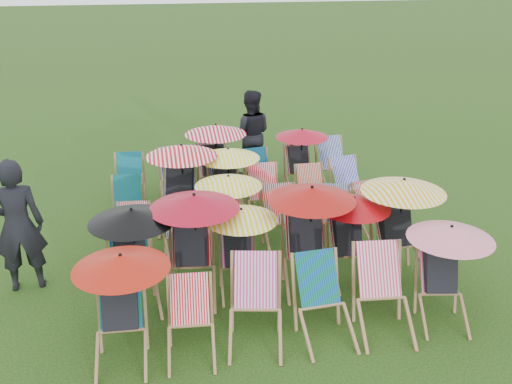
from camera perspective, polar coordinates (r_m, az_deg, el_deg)
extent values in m
plane|color=black|center=(9.15, 0.26, -6.03)|extent=(100.00, 100.00, 0.00)
cube|color=#0A7330|center=(6.97, -13.37, -10.66)|extent=(0.50, 0.38, 0.57)
cube|color=black|center=(6.93, -13.40, -10.89)|extent=(0.42, 0.44, 0.60)
sphere|color=tan|center=(6.85, -13.57, -8.23)|extent=(0.21, 0.21, 0.21)
cylinder|color=black|center=(6.75, -13.12, -9.18)|extent=(0.03, 0.03, 0.70)
cone|color=#B0190A|center=(6.59, -13.37, -6.81)|extent=(1.10, 1.10, 0.17)
cube|color=red|center=(6.94, -6.63, -10.61)|extent=(0.48, 0.37, 0.54)
cube|color=#D62A88|center=(7.08, -0.03, -8.81)|extent=(0.59, 0.48, 0.63)
cube|color=#0B7638|center=(7.20, 6.17, -8.57)|extent=(0.54, 0.41, 0.61)
cube|color=#EC2F64|center=(7.45, 12.18, -7.57)|extent=(0.57, 0.44, 0.64)
cube|color=#E62E6A|center=(7.82, 17.78, -7.35)|extent=(0.52, 0.42, 0.56)
cube|color=black|center=(7.79, 17.89, -7.53)|extent=(0.46, 0.47, 0.59)
sphere|color=tan|center=(7.72, 17.94, -5.19)|extent=(0.21, 0.21, 0.21)
cylinder|color=black|center=(7.65, 18.63, -5.97)|extent=(0.03, 0.03, 0.69)
cone|color=pink|center=(7.51, 18.92, -3.86)|extent=(1.08, 1.08, 0.17)
cube|color=#0B7543|center=(7.92, -12.49, -6.07)|extent=(0.54, 0.43, 0.59)
cube|color=black|center=(7.88, -12.45, -6.24)|extent=(0.47, 0.48, 0.62)
sphere|color=tan|center=(7.82, -12.74, -3.80)|extent=(0.22, 0.22, 0.22)
cylinder|color=black|center=(7.72, -12.13, -4.54)|extent=(0.03, 0.03, 0.73)
cone|color=black|center=(7.57, -12.33, -2.31)|extent=(1.14, 1.14, 0.18)
cube|color=red|center=(8.01, -6.47, -4.91)|extent=(0.57, 0.45, 0.63)
cube|color=black|center=(7.96, -6.48, -5.10)|extent=(0.49, 0.50, 0.66)
sphere|color=tan|center=(7.91, -6.57, -2.49)|extent=(0.23, 0.23, 0.23)
cylinder|color=black|center=(7.79, -6.09, -3.33)|extent=(0.03, 0.03, 0.78)
cone|color=#A3091E|center=(7.64, -6.20, -0.93)|extent=(1.22, 1.22, 0.19)
cube|color=#F230A9|center=(8.08, -1.89, -5.48)|extent=(0.46, 0.35, 0.52)
cube|color=black|center=(8.04, -1.86, -5.64)|extent=(0.39, 0.40, 0.55)
sphere|color=tan|center=(7.99, -1.94, -3.51)|extent=(0.19, 0.19, 0.19)
cylinder|color=black|center=(7.90, -1.45, -4.19)|extent=(0.03, 0.03, 0.64)
cone|color=yellow|center=(7.77, -1.48, -2.26)|extent=(1.01, 1.01, 0.16)
cube|color=red|center=(8.21, 4.86, -4.10)|extent=(0.58, 0.45, 0.64)
cube|color=black|center=(8.16, 4.92, -4.28)|extent=(0.49, 0.51, 0.67)
sphere|color=tan|center=(8.11, 4.87, -1.71)|extent=(0.23, 0.23, 0.23)
cylinder|color=black|center=(8.00, 5.51, -2.52)|extent=(0.03, 0.03, 0.78)
cone|color=#A20F09|center=(7.86, 5.61, -0.16)|extent=(1.23, 1.23, 0.19)
cube|color=red|center=(8.45, 8.99, -4.32)|extent=(0.46, 0.34, 0.54)
cube|color=black|center=(8.41, 9.08, -4.47)|extent=(0.39, 0.40, 0.57)
sphere|color=tan|center=(8.36, 9.01, -2.36)|extent=(0.20, 0.20, 0.20)
cylinder|color=black|center=(8.28, 9.65, -3.01)|extent=(0.03, 0.03, 0.66)
cone|color=#A1090E|center=(8.16, 9.78, -1.09)|extent=(1.04, 1.04, 0.16)
cube|color=red|center=(8.69, 13.44, -3.14)|extent=(0.57, 0.44, 0.63)
cube|color=black|center=(8.65, 13.61, -3.29)|extent=(0.49, 0.50, 0.66)
sphere|color=tan|center=(8.59, 13.46, -0.91)|extent=(0.23, 0.23, 0.23)
cylinder|color=black|center=(8.53, 14.32, -1.59)|extent=(0.03, 0.03, 0.77)
cone|color=yellow|center=(8.39, 14.55, 0.61)|extent=(1.21, 1.21, 0.19)
cube|color=red|center=(9.06, -12.14, -2.77)|extent=(0.46, 0.36, 0.52)
cube|color=#0823B0|center=(9.04, -7.80, -2.67)|extent=(0.45, 0.36, 0.50)
cube|color=red|center=(9.10, -3.14, -1.98)|extent=(0.46, 0.35, 0.54)
cube|color=black|center=(9.05, -3.10, -2.11)|extent=(0.39, 0.40, 0.57)
sphere|color=tan|center=(9.02, -3.21, -0.13)|extent=(0.20, 0.20, 0.20)
cylinder|color=black|center=(8.92, -2.74, -0.72)|extent=(0.03, 0.03, 0.67)
cone|color=#F9EB0D|center=(8.81, -2.78, 1.11)|extent=(1.05, 1.05, 0.16)
cube|color=red|center=(9.25, 2.32, -1.19)|extent=(0.50, 0.37, 0.59)
cube|color=navy|center=(9.43, 7.77, -1.09)|extent=(0.53, 0.43, 0.56)
cube|color=red|center=(9.70, 11.32, -0.68)|extent=(0.53, 0.43, 0.56)
cube|color=#096429|center=(10.04, -12.71, -0.02)|extent=(0.48, 0.37, 0.55)
cube|color=#07219A|center=(10.02, -7.59, 0.82)|extent=(0.59, 0.48, 0.63)
cube|color=black|center=(9.97, -7.63, 0.70)|extent=(0.52, 0.53, 0.66)
sphere|color=tan|center=(9.95, -7.65, 2.79)|extent=(0.23, 0.23, 0.23)
cylinder|color=black|center=(9.81, -7.36, 2.18)|extent=(0.03, 0.03, 0.77)
cone|color=red|center=(9.70, -7.47, 4.13)|extent=(1.21, 1.21, 0.19)
cube|color=#10079E|center=(10.16, -3.17, 0.90)|extent=(0.50, 0.38, 0.57)
cube|color=black|center=(10.11, -3.11, 0.79)|extent=(0.42, 0.44, 0.60)
sphere|color=tan|center=(10.09, -3.27, 2.65)|extent=(0.21, 0.21, 0.21)
cylinder|color=black|center=(9.99, -2.76, 2.15)|extent=(0.03, 0.03, 0.70)
cone|color=#FFF30D|center=(9.88, -2.80, 3.87)|extent=(1.10, 1.10, 0.17)
cube|color=red|center=(10.17, 0.65, 1.10)|extent=(0.50, 0.38, 0.59)
cube|color=red|center=(10.44, 5.41, 1.23)|extent=(0.46, 0.35, 0.54)
cube|color=#080DB0|center=(10.69, 8.97, 1.85)|extent=(0.55, 0.45, 0.58)
cube|color=#0B7640|center=(11.16, -12.56, 2.36)|extent=(0.49, 0.37, 0.56)
cube|color=#1108A8|center=(11.19, -8.26, 2.87)|extent=(0.51, 0.38, 0.58)
cube|color=#D52A62|center=(11.23, -4.38, 3.31)|extent=(0.52, 0.39, 0.61)
cube|color=black|center=(11.18, -4.34, 3.22)|extent=(0.44, 0.45, 0.64)
sphere|color=tan|center=(11.18, -4.47, 5.03)|extent=(0.23, 0.23, 0.23)
cylinder|color=black|center=(11.06, -4.02, 4.56)|extent=(0.03, 0.03, 0.75)
cone|color=red|center=(10.96, -4.07, 6.27)|extent=(1.18, 1.18, 0.18)
cube|color=#09613A|center=(11.27, 0.07, 2.96)|extent=(0.49, 0.38, 0.53)
cube|color=red|center=(11.50, 4.16, 3.37)|extent=(0.46, 0.34, 0.54)
cube|color=black|center=(11.46, 4.22, 3.29)|extent=(0.38, 0.40, 0.57)
sphere|color=tan|center=(11.45, 4.14, 4.85)|extent=(0.20, 0.20, 0.20)
cylinder|color=black|center=(11.36, 4.58, 4.43)|extent=(0.03, 0.03, 0.66)
cone|color=#A6091D|center=(11.27, 4.63, 5.89)|extent=(1.04, 1.04, 0.16)
cube|color=#061C8E|center=(11.71, 7.48, 3.95)|extent=(0.55, 0.43, 0.61)
imported|color=black|center=(8.46, -22.74, -3.13)|extent=(0.76, 0.56, 1.94)
imported|color=black|center=(11.97, -0.56, 5.82)|extent=(1.02, 0.87, 1.85)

